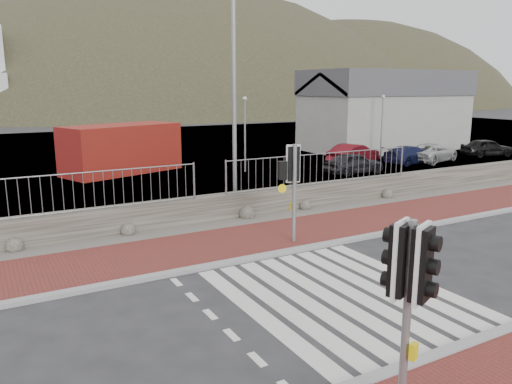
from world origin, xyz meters
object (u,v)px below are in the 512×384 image
streetlight (238,76)px  car_a (354,163)px  shipping_container (122,149)px  car_e (487,148)px  car_d (431,153)px  car_c (411,155)px  traffic_signal_far (293,173)px  traffic_signal_near (409,279)px  car_b (354,154)px

streetlight → car_a: bearing=26.5°
shipping_container → car_e: shipping_container is taller
car_d → car_e: bearing=-105.7°
car_e → car_c: bearing=106.5°
car_a → car_e: bearing=-86.0°
streetlight → shipping_container: (-1.61, 10.88, -3.72)m
streetlight → car_d: 17.78m
traffic_signal_far → car_a: (9.73, 8.76, -1.60)m
traffic_signal_far → shipping_container: (-1.14, 15.30, -0.87)m
traffic_signal_near → car_c: traffic_signal_near is taller
car_a → car_b: car_b is taller
streetlight → car_d: bearing=19.5°
car_a → car_c: car_a is taller
streetlight → car_c: 16.19m
streetlight → car_c: size_ratio=2.34×
car_b → car_d: car_b is taller
car_b → car_d: size_ratio=0.92×
car_a → car_d: same height
car_d → car_a: bearing=82.8°
car_d → car_e: (5.31, -0.04, 0.01)m
car_a → car_d: size_ratio=0.82×
traffic_signal_far → car_b: 16.33m
shipping_container → car_c: size_ratio=1.65×
car_b → car_e: bearing=-114.8°
car_e → shipping_container: bearing=93.4°
traffic_signal_far → streetlight: (0.46, 4.42, 2.85)m
traffic_signal_near → car_d: traffic_signal_near is taller
traffic_signal_near → car_e: traffic_signal_near is taller
traffic_signal_far → traffic_signal_near: bearing=82.3°
traffic_signal_near → traffic_signal_far: traffic_signal_far is taller
traffic_signal_near → shipping_container: 22.95m
traffic_signal_near → traffic_signal_far: size_ratio=0.98×
traffic_signal_near → car_e: (25.26, 17.27, -1.53)m
traffic_signal_near → car_b: bearing=27.6°
car_a → shipping_container: bearing=58.5°
car_e → car_a: bearing=111.3°
car_d → car_e: size_ratio=1.20×
car_a → car_c: (5.35, 1.01, -0.03)m
shipping_container → car_d: shipping_container is taller
traffic_signal_near → car_a: size_ratio=0.86×
shipping_container → car_a: shipping_container is taller
streetlight → car_a: (9.27, 4.34, -4.45)m
car_c → car_d: (1.75, -0.01, 0.03)m
shipping_container → car_a: (10.88, -6.54, -0.73)m
car_a → car_b: bearing=-40.1°
car_b → car_c: 3.62m
streetlight → car_e: streetlight is taller
car_e → car_b: bearing=98.7°
streetlight → car_c: (14.62, 5.34, -4.48)m
car_b → car_e: size_ratio=1.11×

